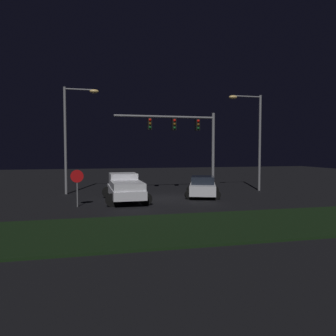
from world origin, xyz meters
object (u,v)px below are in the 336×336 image
Objects in this scene: street_lamp_right at (253,130)px; car_sedan at (203,186)px; street_lamp_left at (72,127)px; stop_sign at (77,181)px; pickup_truck at (125,186)px; traffic_signal_gantry at (185,132)px.

car_sedan is at bearing -156.39° from street_lamp_right.
street_lamp_left is 7.20m from stop_sign.
street_lamp_right is at bearing 18.75° from stop_sign.
stop_sign is (-3.02, -1.68, 0.56)m from pickup_truck.
street_lamp_right reaches higher than car_sedan.
stop_sign is (0.53, -6.19, -3.63)m from street_lamp_left.
stop_sign is (-8.81, -2.48, 0.82)m from car_sedan.
street_lamp_right is (11.04, 3.09, 4.08)m from pickup_truck.
pickup_truck is 0.68× the size of street_lamp_right.
street_lamp_right reaches higher than pickup_truck.
stop_sign is at bearing -146.58° from traffic_signal_gantry.
pickup_truck is 2.43× the size of stop_sign.
car_sedan is 0.58× the size of street_lamp_left.
street_lamp_right is at bearing -7.46° from traffic_signal_gantry.
pickup_truck is 1.14× the size of car_sedan.
traffic_signal_gantry is at bearing 172.54° from street_lamp_right.
traffic_signal_gantry is at bearing -55.16° from pickup_truck.
car_sedan is 5.17m from traffic_signal_gantry.
pickup_truck is 12.17m from street_lamp_right.
traffic_signal_gantry is 10.57m from stop_sign.
pickup_truck is at bearing 29.12° from stop_sign.
street_lamp_right is at bearing -46.91° from car_sedan.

